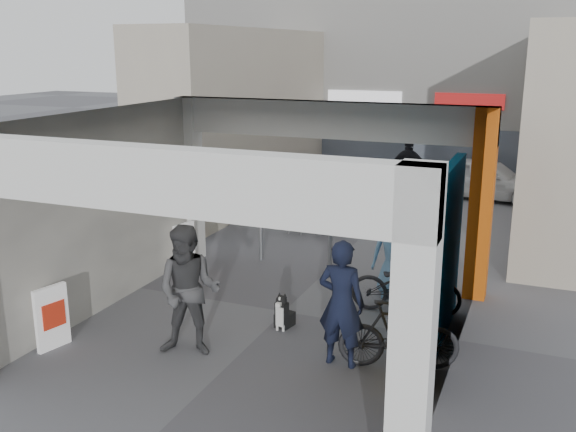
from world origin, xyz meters
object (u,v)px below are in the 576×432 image
at_px(man_with_dog, 341,303).
at_px(bicycle_rear, 399,335).
at_px(man_back_turned, 189,291).
at_px(man_elderly, 395,253).
at_px(cafe_set, 324,217).
at_px(man_crates, 409,169).
at_px(produce_stand, 288,209).
at_px(white_van, 487,179).
at_px(border_collie, 283,314).
at_px(bicycle_front, 406,286).

height_order(man_with_dog, bicycle_rear, man_with_dog).
xyz_separation_m(man_back_turned, bicycle_rear, (3.00, 0.72, -0.48)).
relative_size(man_back_turned, man_elderly, 1.18).
bearing_deg(cafe_set, man_crates, 72.38).
xyz_separation_m(man_back_turned, man_elderly, (2.30, 3.43, -0.16)).
distance_m(produce_stand, white_van, 6.55).
xyz_separation_m(man_elderly, man_crates, (-1.39, 7.75, 0.10)).
bearing_deg(white_van, bicycle_rear, -171.27).
relative_size(cafe_set, border_collie, 2.51).
bearing_deg(produce_stand, bicycle_rear, -76.93).
height_order(bicycle_rear, white_van, white_van).
bearing_deg(man_back_turned, cafe_set, 77.53).
distance_m(man_back_turned, man_crates, 11.22).
height_order(man_crates, white_van, man_crates).
height_order(man_crates, bicycle_front, man_crates).
xyz_separation_m(man_with_dog, man_elderly, (0.10, 2.90, -0.10)).
height_order(man_back_turned, bicycle_front, man_back_turned).
relative_size(man_with_dog, man_back_turned, 0.95).
xyz_separation_m(produce_stand, border_collie, (2.52, -6.37, -0.05)).
xyz_separation_m(cafe_set, produce_stand, (-1.21, 0.56, -0.04)).
relative_size(man_elderly, bicycle_rear, 0.98).
bearing_deg(man_with_dog, bicycle_front, -101.11).
height_order(cafe_set, bicycle_front, bicycle_front).
bearing_deg(white_van, produce_stand, 143.72).
distance_m(cafe_set, man_crates, 4.27).
bearing_deg(man_with_dog, border_collie, -31.86).
xyz_separation_m(man_elderly, bicycle_front, (0.37, -0.72, -0.35)).
height_order(border_collie, white_van, white_van).
distance_m(cafe_set, white_van, 6.20).
relative_size(cafe_set, bicycle_rear, 0.92).
xyz_separation_m(border_collie, man_crates, (-0.03, 9.84, 0.70)).
bearing_deg(man_crates, man_elderly, 103.97).
height_order(bicycle_front, bicycle_rear, bicycle_rear).
relative_size(produce_stand, border_collie, 1.83).
relative_size(man_crates, white_van, 0.52).
height_order(produce_stand, man_elderly, man_elderly).
relative_size(cafe_set, produce_stand, 1.37).
bearing_deg(bicycle_front, man_back_turned, 128.78).
bearing_deg(man_crates, bicycle_front, 105.57).
xyz_separation_m(border_collie, man_with_dog, (1.25, -0.81, 0.70)).
bearing_deg(man_back_turned, bicycle_front, 30.07).
height_order(man_with_dog, white_van, man_with_dog).
bearing_deg(produce_stand, man_elderly, -67.99).
relative_size(man_back_turned, man_crates, 1.05).
bearing_deg(bicycle_rear, bicycle_front, -7.18).
height_order(cafe_set, white_van, white_van).
xyz_separation_m(produce_stand, man_back_turned, (1.58, -7.72, 0.70)).
distance_m(cafe_set, man_elderly, 4.61).
xyz_separation_m(cafe_set, bicycle_front, (3.04, -4.44, 0.16)).
relative_size(man_with_dog, bicycle_rear, 1.10).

